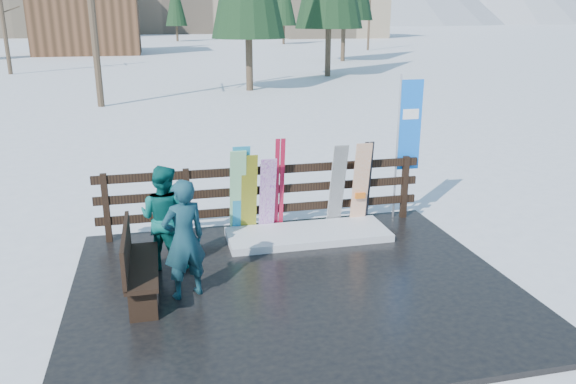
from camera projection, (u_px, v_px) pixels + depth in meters
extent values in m
plane|color=white|center=(294.00, 289.00, 7.78)|extent=(700.00, 700.00, 0.00)
cube|color=black|center=(294.00, 287.00, 7.77)|extent=(6.00, 5.00, 0.08)
cube|color=black|center=(106.00, 208.00, 9.07)|extent=(0.10, 0.10, 1.15)
cube|color=black|center=(188.00, 202.00, 9.35)|extent=(0.10, 0.10, 1.15)
cube|color=black|center=(264.00, 197.00, 9.63)|extent=(0.10, 0.10, 1.15)
cube|color=black|center=(336.00, 192.00, 9.91)|extent=(0.10, 0.10, 1.15)
cube|color=black|center=(405.00, 187.00, 10.19)|extent=(0.10, 0.10, 1.15)
cube|color=black|center=(264.00, 209.00, 9.70)|extent=(5.60, 0.05, 0.14)
cube|color=black|center=(264.00, 190.00, 9.60)|extent=(5.60, 0.05, 0.14)
cube|color=black|center=(264.00, 170.00, 9.49)|extent=(5.60, 0.05, 0.14)
cube|color=white|center=(308.00, 234.00, 9.36)|extent=(2.68, 1.00, 0.12)
cube|color=black|center=(142.00, 266.00, 7.24)|extent=(0.40, 1.50, 0.06)
cube|color=black|center=(143.00, 304.00, 6.75)|extent=(0.34, 0.06, 0.45)
cube|color=black|center=(144.00, 263.00, 7.87)|extent=(0.34, 0.06, 0.45)
cube|color=black|center=(126.00, 248.00, 7.12)|extent=(0.05, 1.50, 0.50)
cube|color=teal|center=(241.00, 191.00, 9.27)|extent=(0.28, 0.36, 1.57)
cube|color=white|center=(238.00, 193.00, 9.27)|extent=(0.26, 0.41, 1.51)
cube|color=yellow|center=(249.00, 195.00, 9.32)|extent=(0.26, 0.35, 1.42)
cube|color=white|center=(267.00, 195.00, 9.40)|extent=(0.26, 0.36, 1.34)
cube|color=black|center=(337.00, 186.00, 9.64)|extent=(0.26, 0.39, 1.51)
cube|color=silver|center=(361.00, 184.00, 9.74)|extent=(0.28, 0.26, 1.51)
cube|color=#B11533|center=(277.00, 185.00, 9.46)|extent=(0.08, 0.27, 1.64)
cube|color=#B11533|center=(282.00, 185.00, 9.48)|extent=(0.07, 0.27, 1.64)
cube|color=black|center=(364.00, 183.00, 9.82)|extent=(0.08, 0.21, 1.51)
cube|color=black|center=(368.00, 183.00, 9.84)|extent=(0.08, 0.21, 1.51)
cylinder|color=silver|center=(397.00, 148.00, 9.99)|extent=(0.04, 0.04, 2.60)
cube|color=blue|center=(410.00, 125.00, 9.92)|extent=(0.42, 0.02, 1.60)
imported|color=#1A5756|center=(184.00, 239.00, 7.20)|extent=(0.68, 0.57, 1.60)
imported|color=#095853|center=(164.00, 218.00, 8.06)|extent=(0.95, 0.89, 1.55)
cube|color=brown|center=(86.00, 13.00, 56.00)|extent=(10.00, 8.00, 8.00)
cone|color=black|center=(283.00, 7.00, 76.70)|extent=(3.57, 3.57, 9.91)
cone|color=black|center=(176.00, 10.00, 85.87)|extent=(3.30, 3.30, 9.17)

